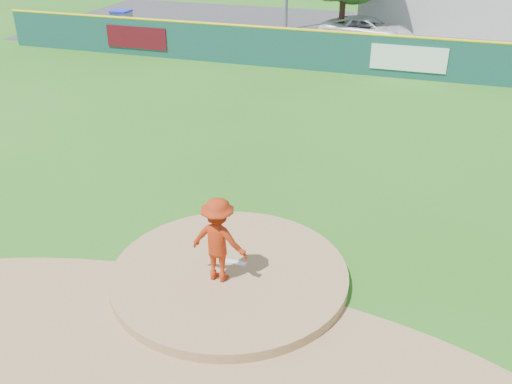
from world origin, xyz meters
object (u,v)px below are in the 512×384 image
(van, at_px, (367,30))
(playground_slide, at_px, (121,24))
(pitcher, at_px, (218,240))
(pool_building_grp, at_px, (480,1))

(van, bearing_deg, playground_slide, 106.02)
(pitcher, relative_size, van, 0.36)
(pitcher, bearing_deg, van, -85.35)
(pitcher, relative_size, pool_building_grp, 0.13)
(van, relative_size, playground_slide, 1.86)
(pool_building_grp, xyz_separation_m, playground_slide, (-21.16, -10.27, -0.83))
(van, height_order, playground_slide, playground_slide)
(pool_building_grp, bearing_deg, pitcher, -100.71)
(van, xyz_separation_m, pool_building_grp, (6.41, 7.30, 0.87))
(pitcher, height_order, van, pitcher)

